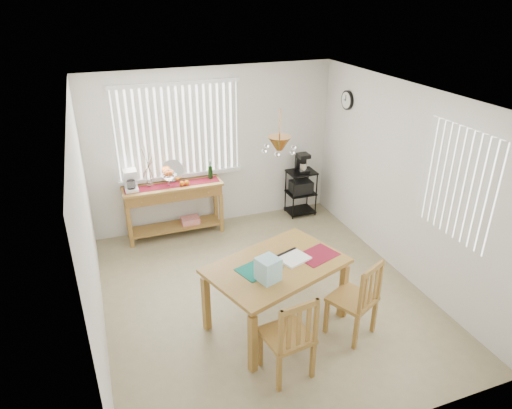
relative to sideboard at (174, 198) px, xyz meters
name	(u,v)px	position (x,y,z in m)	size (l,w,h in m)	color
ground	(263,294)	(0.74, -2.01, -0.66)	(4.00, 4.50, 0.01)	#968B66
room_shell	(264,175)	(0.74, -2.00, 1.04)	(4.20, 4.70, 2.70)	silver
sideboard	(174,198)	(0.00, 0.00, 0.00)	(1.55, 0.44, 0.87)	olive
sideboard_items	(155,179)	(-0.26, 0.02, 0.36)	(1.47, 0.37, 0.67)	maroon
wire_cart	(301,188)	(2.21, -0.01, -0.17)	(0.47, 0.38, 0.80)	black
cart_items	(302,163)	(2.21, 0.00, 0.30)	(0.19, 0.23, 0.33)	black
dining_table	(276,271)	(0.68, -2.56, 0.07)	(1.77, 1.43, 0.82)	olive
table_items	(275,266)	(0.59, -2.74, 0.26)	(1.29, 0.62, 0.26)	#136F60
chair_left	(289,337)	(0.49, -3.37, -0.16)	(0.52, 0.52, 1.00)	olive
chair_right	(356,299)	(1.44, -3.07, -0.17)	(0.62, 0.62, 0.99)	olive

